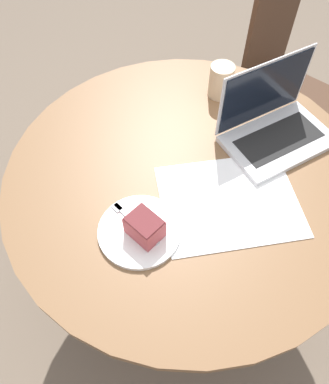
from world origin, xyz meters
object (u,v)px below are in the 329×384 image
at_px(chair, 284,88).
at_px(coffee_glass, 221,81).
at_px(laptop, 274,127).
at_px(plate, 140,231).

distance_m(chair, coffee_glass, 0.56).
bearing_deg(chair, coffee_glass, -6.04).
xyz_separation_m(coffee_glass, laptop, (0.21, -0.14, -0.01)).
relative_size(chair, laptop, 2.53).
bearing_deg(plate, chair, 75.18).
xyz_separation_m(chair, laptop, (-0.01, -0.56, 0.28)).
distance_m(plate, laptop, 0.53).
xyz_separation_m(plate, coffee_glass, (0.06, 0.60, 0.05)).
relative_size(plate, coffee_glass, 1.95).
bearing_deg(chair, plate, 5.99).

